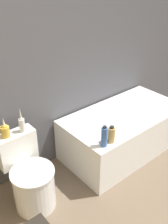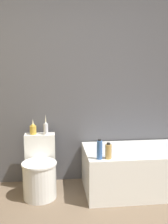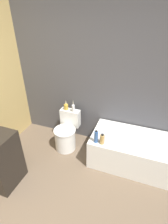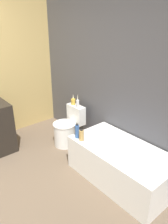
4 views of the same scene
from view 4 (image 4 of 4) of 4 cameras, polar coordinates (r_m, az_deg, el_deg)
wall_back_tiled at (r=3.51m, az=4.93°, el=9.92°), size 6.40×0.06×2.60m
bathtub at (r=3.15m, az=9.56°, el=-13.11°), size 1.44×0.75×0.52m
toilet at (r=3.91m, az=-4.39°, el=-4.54°), size 0.40×0.54×0.69m
vase_gold at (r=3.89m, az=-2.83°, el=2.91°), size 0.08×0.08×0.19m
vase_silver at (r=3.76m, az=-1.66°, el=2.41°), size 0.05×0.05×0.25m
shampoo_bottle_tall at (r=3.14m, az=-1.81°, el=-5.06°), size 0.06×0.06×0.22m
shampoo_bottle_short at (r=3.09m, az=-0.67°, el=-6.07°), size 0.07×0.07×0.18m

